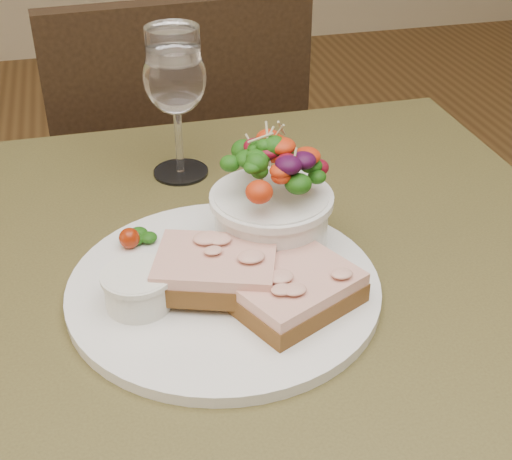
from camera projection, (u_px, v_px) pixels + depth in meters
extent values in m
cube|color=#40381B|center=(241.00, 299.00, 0.73)|extent=(0.80, 0.80, 0.04)
cylinder|color=black|center=(385.00, 320.00, 1.28)|extent=(0.05, 0.05, 0.71)
cube|color=black|center=(169.00, 201.00, 1.44)|extent=(0.45, 0.45, 0.04)
cube|color=black|center=(184.00, 139.00, 1.17)|extent=(0.42, 0.07, 0.45)
cube|color=black|center=(176.00, 289.00, 1.57)|extent=(0.38, 0.38, 0.45)
cylinder|color=white|center=(224.00, 287.00, 0.70)|extent=(0.31, 0.31, 0.01)
cube|color=#4B2E14|center=(295.00, 296.00, 0.66)|extent=(0.14, 0.12, 0.02)
cube|color=#FFF8C1|center=(296.00, 282.00, 0.66)|extent=(0.14, 0.12, 0.01)
cube|color=#4B2E14|center=(216.00, 274.00, 0.68)|extent=(0.14, 0.12, 0.02)
cube|color=#FFF8C1|center=(216.00, 261.00, 0.67)|extent=(0.13, 0.11, 0.01)
cylinder|color=silver|center=(138.00, 289.00, 0.66)|extent=(0.06, 0.06, 0.04)
cylinder|color=olive|center=(137.00, 276.00, 0.65)|extent=(0.05, 0.05, 0.01)
cylinder|color=white|center=(271.00, 219.00, 0.74)|extent=(0.12, 0.12, 0.06)
ellipsoid|color=#0B370A|center=(272.00, 171.00, 0.71)|extent=(0.11, 0.11, 0.06)
ellipsoid|color=#0B370A|center=(143.00, 235.00, 0.76)|extent=(0.04, 0.04, 0.01)
sphere|color=maroon|center=(129.00, 238.00, 0.74)|extent=(0.02, 0.02, 0.02)
cylinder|color=white|center=(181.00, 172.00, 0.91)|extent=(0.07, 0.07, 0.00)
cylinder|color=white|center=(179.00, 139.00, 0.89)|extent=(0.01, 0.01, 0.09)
ellipsoid|color=white|center=(175.00, 77.00, 0.84)|extent=(0.08, 0.08, 0.09)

